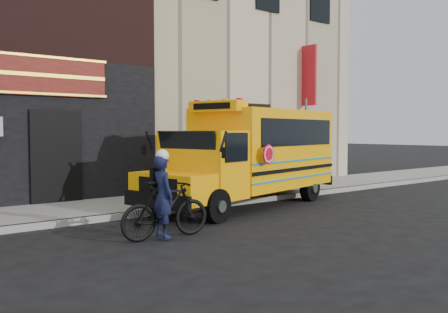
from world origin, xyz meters
The scene contains 8 objects.
ground centered at (0.00, 0.00, 0.00)m, with size 120.00×120.00×0.00m, color black.
curb centered at (0.00, 2.60, 0.07)m, with size 40.00×0.20×0.15m, color gray.
sidewalk centered at (0.00, 4.10, 0.07)m, with size 40.00×3.00×0.15m, color slate.
building centered at (-0.04, 10.45, 6.13)m, with size 20.00×10.70×12.00m.
school_bus centered at (1.36, 2.32, 1.51)m, with size 7.20×3.67×2.92m.
sign_pole centered at (3.84, 2.46, 1.75)m, with size 0.09×0.27×3.17m.
bicycle centered at (-2.99, 0.05, 0.58)m, with size 0.54×1.93×1.16m, color black.
cyclist centered at (-3.09, 0.01, 0.81)m, with size 0.59×0.39×1.62m, color #111533.
Camera 1 is at (-8.27, -8.32, 2.15)m, focal length 40.00 mm.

